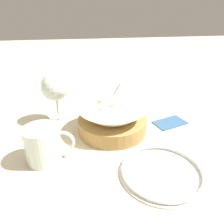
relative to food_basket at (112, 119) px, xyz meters
The scene contains 7 objects.
ground_plane 0.06m from the food_basket, ahead, with size 4.00×4.00×0.00m, color beige.
food_basket is the anchor object (origin of this frame).
sauce_cup 0.19m from the food_basket, 82.82° to the left, with size 0.07×0.07×0.10m.
wine_glass 0.22m from the food_basket, 153.04° to the left, with size 0.10×0.10×0.18m.
beer_mug 0.24m from the food_basket, 147.86° to the right, with size 0.13×0.09×0.10m.
side_plate 0.25m from the food_basket, 67.81° to the right, with size 0.21×0.21×0.01m.
napkin 0.21m from the food_basket, ahead, with size 0.13×0.10×0.01m.
Camera 1 is at (-0.13, -0.62, 0.39)m, focal length 35.00 mm.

